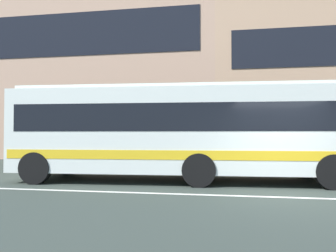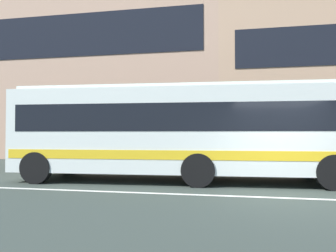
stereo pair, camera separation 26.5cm
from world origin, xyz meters
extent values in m
plane|color=#333C36|center=(0.00, 0.00, 0.00)|extent=(160.00, 160.00, 0.00)
cube|color=silver|center=(0.00, 0.00, 0.00)|extent=(60.00, 0.16, 0.01)
cube|color=tan|center=(-12.45, 14.58, 6.51)|extent=(20.74, 9.84, 13.01)
cube|color=black|center=(-12.45, 9.64, 7.55)|extent=(19.08, 0.04, 2.60)
cube|color=silver|center=(-3.10, 2.35, 1.68)|extent=(10.98, 3.17, 2.65)
cube|color=black|center=(-3.10, 2.35, 2.07)|extent=(10.33, 3.16, 0.85)
cube|color=gold|center=(-3.10, 2.35, 0.95)|extent=(10.77, 3.19, 0.28)
cube|color=silver|center=(-3.10, 2.35, 3.06)|extent=(10.53, 2.73, 0.12)
cube|color=black|center=(-8.54, 2.06, 2.07)|extent=(0.15, 2.18, 0.93)
cylinder|color=black|center=(-7.46, 0.92, 0.50)|extent=(1.01, 0.33, 1.00)
cylinder|color=black|center=(-7.59, 3.32, 0.50)|extent=(1.01, 0.33, 1.00)
cylinder|color=black|center=(-2.38, 1.19, 0.50)|extent=(1.01, 0.33, 1.00)
cylinder|color=black|center=(-2.50, 3.59, 0.50)|extent=(1.01, 0.33, 1.00)
cylinder|color=black|center=(1.38, 1.39, 0.50)|extent=(1.01, 0.33, 1.00)
cylinder|color=black|center=(1.26, 3.79, 0.50)|extent=(1.01, 0.33, 1.00)
camera|label=1|loc=(-1.67, -8.41, 1.57)|focal=34.69mm
camera|label=2|loc=(-1.41, -8.36, 1.57)|focal=34.69mm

